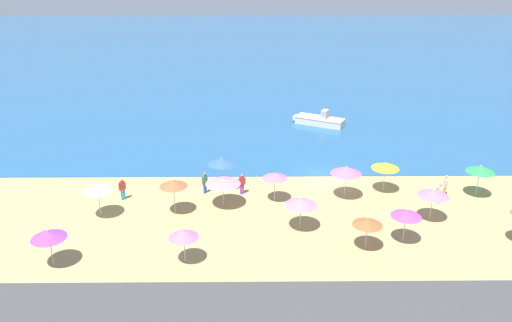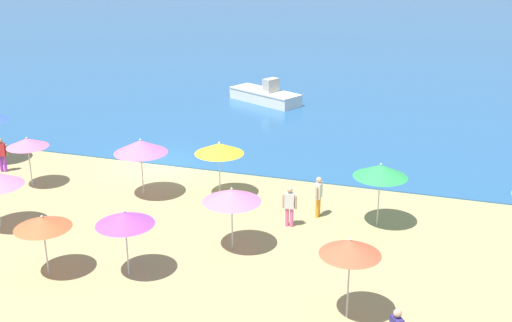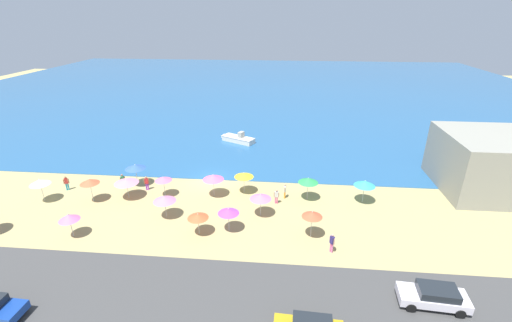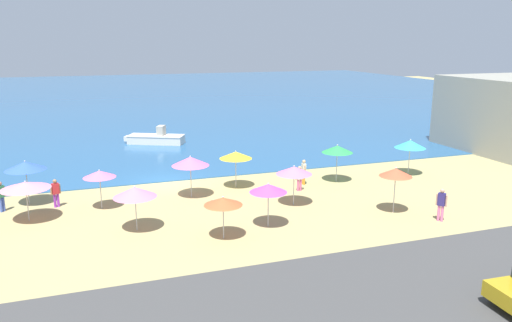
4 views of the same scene
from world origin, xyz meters
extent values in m
plane|color=tan|center=(0.00, 0.00, 0.00)|extent=(160.00, 160.00, 0.00)
cube|color=#255788|center=(0.00, 55.00, 0.03)|extent=(150.00, 110.00, 0.05)
cylinder|color=#B2B2B7|center=(-16.15, -6.46, 1.01)|extent=(0.05, 0.05, 2.02)
cone|color=silver|center=(-16.15, -6.46, 2.23)|extent=(2.00, 2.00, 0.52)
sphere|color=silver|center=(-16.15, -6.46, 2.52)|extent=(0.08, 0.08, 0.08)
cylinder|color=#B2B2B7|center=(3.77, -9.89, 0.94)|extent=(0.05, 0.05, 1.88)
cone|color=purple|center=(3.77, -9.89, 2.04)|extent=(1.89, 1.89, 0.42)
sphere|color=silver|center=(3.77, -9.89, 2.28)|extent=(0.08, 0.08, 0.08)
cylinder|color=#B2B2B7|center=(10.99, -3.62, 1.02)|extent=(0.05, 0.05, 2.05)
cone|color=green|center=(10.99, -3.62, 2.23)|extent=(2.05, 2.05, 0.47)
sphere|color=silver|center=(10.99, -3.62, 2.50)|extent=(0.08, 0.08, 0.08)
cylinder|color=#B2B2B7|center=(-11.10, -6.03, 1.07)|extent=(0.05, 0.05, 2.13)
cone|color=#E15A36|center=(-11.10, -6.03, 2.32)|extent=(1.91, 1.91, 0.48)
sphere|color=silver|center=(-11.10, -6.03, 2.59)|extent=(0.08, 0.08, 0.08)
cylinder|color=#B2B2B7|center=(4.25, -2.75, 0.99)|extent=(0.05, 0.05, 1.98)
cone|color=yellow|center=(4.25, -2.75, 2.15)|extent=(2.06, 2.06, 0.44)
sphere|color=silver|center=(4.25, -2.75, 2.40)|extent=(0.08, 0.08, 0.08)
cylinder|color=#B2B2B7|center=(-17.30, -12.22, 0.94)|extent=(0.05, 0.05, 1.88)
cone|color=purple|center=(-17.30, -12.22, 2.06)|extent=(2.01, 2.01, 0.45)
sphere|color=silver|center=(-17.30, -12.22, 2.31)|extent=(0.08, 0.08, 0.08)
cylinder|color=#B2B2B7|center=(-7.99, -2.09, 1.06)|extent=(0.05, 0.05, 2.12)
cone|color=blue|center=(-7.99, -2.09, 2.31)|extent=(2.24, 2.24, 0.47)
sphere|color=silver|center=(-7.99, -2.09, 2.57)|extent=(0.08, 0.08, 0.08)
cylinder|color=#B2B2B7|center=(-9.68, -11.96, 0.86)|extent=(0.05, 0.05, 1.73)
cone|color=#D569A4|center=(-9.68, -11.96, 1.95)|extent=(1.75, 1.75, 0.54)
sphere|color=silver|center=(-9.68, -11.96, 2.24)|extent=(0.08, 0.08, 0.08)
cylinder|color=#B2B2B7|center=(-4.08, -4.20, 0.94)|extent=(0.05, 0.05, 1.88)
cone|color=pink|center=(-4.08, -4.20, 2.02)|extent=(1.79, 1.79, 0.38)
sphere|color=silver|center=(-4.08, -4.20, 2.23)|extent=(0.08, 0.08, 0.08)
cylinder|color=#B2B2B7|center=(6.37, -7.12, 0.94)|extent=(0.05, 0.05, 1.88)
cone|color=pink|center=(6.37, -7.12, 2.05)|extent=(2.06, 2.06, 0.44)
sphere|color=silver|center=(6.37, -7.12, 2.30)|extent=(0.08, 0.08, 0.08)
cylinder|color=#B2B2B7|center=(-2.57, -8.21, 0.90)|extent=(0.05, 0.05, 1.79)
cone|color=pink|center=(-2.57, -8.21, 1.99)|extent=(2.13, 2.13, 0.51)
sphere|color=silver|center=(-2.57, -8.21, 2.28)|extent=(0.08, 0.08, 0.08)
cylinder|color=#B2B2B7|center=(-7.77, -4.96, 0.90)|extent=(0.05, 0.05, 1.80)
cone|color=pink|center=(-7.77, -4.96, 1.93)|extent=(2.49, 2.49, 0.36)
sphere|color=silver|center=(-7.77, -4.96, 2.14)|extent=(0.08, 0.08, 0.08)
cylinder|color=#B2B2B7|center=(1.14, -3.73, 1.00)|extent=(0.05, 0.05, 2.00)
cone|color=pink|center=(1.14, -3.73, 2.22)|extent=(2.24, 2.24, 0.53)
sphere|color=silver|center=(1.14, -3.73, 2.51)|extent=(0.08, 0.08, 0.08)
cylinder|color=#B2B2B7|center=(1.22, -10.64, 0.86)|extent=(0.05, 0.05, 1.72)
cone|color=#F4592F|center=(1.22, -10.64, 1.86)|extent=(1.83, 1.83, 0.37)
sphere|color=silver|center=(1.22, -10.64, 2.07)|extent=(0.08, 0.08, 0.08)
cylinder|color=#4661C1|center=(-9.21, -2.85, 0.41)|extent=(0.14, 0.14, 0.83)
cylinder|color=#4661C1|center=(-9.33, -2.99, 0.41)|extent=(0.14, 0.14, 0.83)
cube|color=#388B61|center=(-9.27, -2.92, 1.15)|extent=(0.40, 0.42, 0.65)
sphere|color=#986A59|center=(-9.27, -2.92, 1.61)|extent=(0.22, 0.22, 0.22)
cylinder|color=#986A59|center=(-9.11, -2.74, 1.10)|extent=(0.09, 0.09, 0.59)
cylinder|color=#986A59|center=(-9.42, -3.10, 1.10)|extent=(0.09, 0.09, 0.59)
cylinder|color=teal|center=(-15.28, -3.97, 0.40)|extent=(0.14, 0.14, 0.81)
cylinder|color=teal|center=(-15.13, -3.86, 0.40)|extent=(0.14, 0.14, 0.81)
cube|color=#BA322D|center=(-15.20, -3.92, 1.12)|extent=(0.42, 0.39, 0.64)
sphere|color=#A07455|center=(-15.20, -3.92, 1.57)|extent=(0.22, 0.22, 0.22)
cylinder|color=#A07455|center=(-15.40, -4.06, 1.07)|extent=(0.09, 0.09, 0.57)
cylinder|color=#A07455|center=(-15.01, -3.77, 1.07)|extent=(0.09, 0.09, 0.57)
cylinder|color=purple|center=(-6.39, -3.03, 0.39)|extent=(0.14, 0.14, 0.78)
cylinder|color=purple|center=(-6.55, -3.10, 0.39)|extent=(0.14, 0.14, 0.78)
cube|color=red|center=(-6.47, -3.07, 1.09)|extent=(0.42, 0.34, 0.62)
sphere|color=#987452|center=(-6.47, -3.07, 1.53)|extent=(0.22, 0.22, 0.22)
cylinder|color=#987452|center=(-6.25, -2.98, 1.04)|extent=(0.09, 0.09, 0.56)
cylinder|color=#987452|center=(-6.69, -3.16, 1.04)|extent=(0.09, 0.09, 0.56)
cylinder|color=#DE6090|center=(7.90, -4.71, 0.38)|extent=(0.14, 0.14, 0.76)
cylinder|color=#DE6090|center=(7.72, -4.72, 0.38)|extent=(0.14, 0.14, 0.76)
cube|color=silver|center=(7.81, -4.71, 1.06)|extent=(0.37, 0.24, 0.60)
sphere|color=tan|center=(7.81, -4.71, 1.49)|extent=(0.22, 0.22, 0.22)
cylinder|color=tan|center=(8.05, -4.70, 1.01)|extent=(0.09, 0.09, 0.54)
cylinder|color=tan|center=(7.57, -4.73, 1.01)|extent=(0.09, 0.09, 0.54)
cylinder|color=orange|center=(8.66, -3.42, 0.40)|extent=(0.14, 0.14, 0.80)
cylinder|color=orange|center=(8.64, -3.60, 0.40)|extent=(0.14, 0.14, 0.80)
cube|color=silver|center=(8.65, -3.51, 1.11)|extent=(0.26, 0.38, 0.63)
sphere|color=tan|center=(8.65, -3.51, 1.56)|extent=(0.22, 0.22, 0.22)
cylinder|color=tan|center=(8.68, -3.27, 1.06)|extent=(0.09, 0.09, 0.57)
cylinder|color=tan|center=(8.62, -3.75, 1.06)|extent=(0.09, 0.09, 0.57)
cube|color=silver|center=(1.44, 12.94, 0.40)|extent=(5.19, 3.72, 0.69)
cube|color=silver|center=(-0.97, 14.15, 0.47)|extent=(0.81, 1.02, 0.42)
cube|color=silver|center=(1.44, 12.94, 0.78)|extent=(5.23, 3.79, 0.08)
cube|color=#B2AD9E|center=(1.88, 12.71, 1.22)|extent=(0.98, 1.15, 0.96)
camera|label=1|loc=(-5.74, -36.75, 16.93)|focal=35.00mm
camera|label=2|loc=(13.39, -26.24, 10.58)|focal=45.00mm
camera|label=3|loc=(8.51, -35.25, 17.95)|focal=24.00mm
camera|label=4|loc=(-4.65, -32.18, 9.19)|focal=35.00mm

